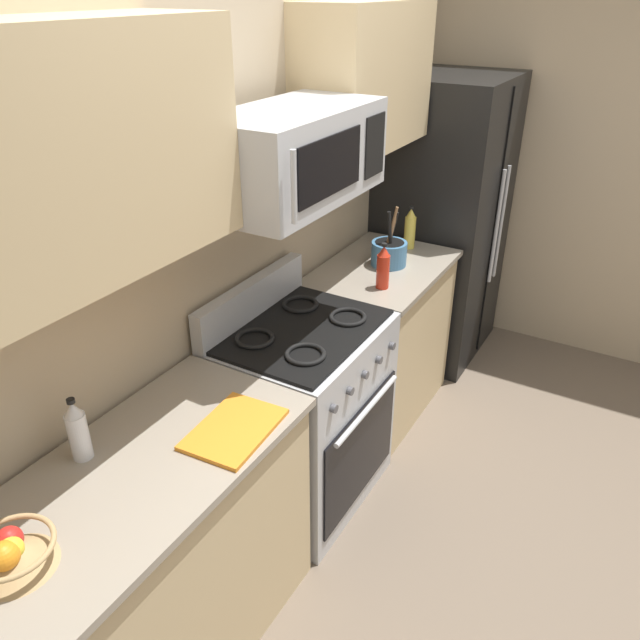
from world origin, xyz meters
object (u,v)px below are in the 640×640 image
object	(u,v)px
fruit_basket	(12,553)
bottle_hot_sauce	(383,268)
refrigerator	(442,222)
cutting_board	(234,429)
utensil_crock	(389,252)
microwave	(294,155)
bottle_vinegar	(78,431)
bottle_oil	(410,229)
range_oven	(304,412)

from	to	relation	value
fruit_basket	bottle_hot_sauce	xyz separation A→B (m)	(2.01, -0.11, 0.06)
refrigerator	cutting_board	distance (m)	2.38
utensil_crock	microwave	bearing A→B (deg)	177.22
refrigerator	bottle_vinegar	distance (m)	2.73
refrigerator	cutting_board	world-z (taller)	refrigerator
microwave	refrigerator	bearing A→B (deg)	-1.47
bottle_vinegar	refrigerator	bearing A→B (deg)	-4.27
cutting_board	bottle_oil	distance (m)	1.84
bottle_vinegar	range_oven	bearing A→B (deg)	-10.13
fruit_basket	cutting_board	world-z (taller)	fruit_basket
microwave	cutting_board	distance (m)	1.04
refrigerator	microwave	size ratio (longest dim) A/B	2.24
microwave	fruit_basket	world-z (taller)	microwave
utensil_crock	bottle_vinegar	size ratio (longest dim) A/B	1.44
microwave	bottle_vinegar	distance (m)	1.25
microwave	fruit_basket	size ratio (longest dim) A/B	3.54
bottle_vinegar	utensil_crock	bearing A→B (deg)	-6.06
fruit_basket	refrigerator	bearing A→B (deg)	-0.35
fruit_basket	cutting_board	xyz separation A→B (m)	(0.73, -0.16, -0.04)
bottle_oil	microwave	bearing A→B (deg)	177.95
utensil_crock	bottle_vinegar	xyz separation A→B (m)	(-1.90, 0.20, 0.03)
refrigerator	bottle_oil	distance (m)	0.55
range_oven	utensil_crock	distance (m)	1.00
refrigerator	bottle_oil	xyz separation A→B (m)	(-0.54, 0.00, 0.13)
bottle_hot_sauce	bottle_oil	bearing A→B (deg)	9.56
microwave	cutting_board	world-z (taller)	microwave
cutting_board	bottle_vinegar	xyz separation A→B (m)	(-0.35, 0.34, 0.10)
range_oven	cutting_board	xyz separation A→B (m)	(-0.69, -0.16, 0.44)
range_oven	utensil_crock	xyz separation A→B (m)	(0.86, -0.02, 0.51)
refrigerator	fruit_basket	size ratio (longest dim) A/B	7.94
fruit_basket	bottle_vinegar	xyz separation A→B (m)	(0.38, 0.18, 0.06)
bottle_hot_sauce	bottle_vinegar	bearing A→B (deg)	169.71
bottle_hot_sauce	microwave	bearing A→B (deg)	167.01
utensil_crock	bottle_oil	distance (m)	0.28
range_oven	microwave	xyz separation A→B (m)	(-0.00, 0.03, 1.20)
cutting_board	bottle_oil	bearing A→B (deg)	4.38
microwave	utensil_crock	size ratio (longest dim) A/B	2.45
bottle_oil	bottle_hot_sauce	bearing A→B (deg)	-170.44
cutting_board	refrigerator	bearing A→B (deg)	3.33
range_oven	refrigerator	distance (m)	1.73
bottle_oil	bottle_hot_sauce	size ratio (longest dim) A/B	1.05
refrigerator	bottle_oil	bearing A→B (deg)	179.75
microwave	bottle_vinegar	size ratio (longest dim) A/B	3.52
range_oven	bottle_hot_sauce	xyz separation A→B (m)	(0.58, -0.11, 0.54)
refrigerator	utensil_crock	bearing A→B (deg)	179.91
bottle_oil	cutting_board	bearing A→B (deg)	-175.62
fruit_basket	bottle_vinegar	size ratio (longest dim) A/B	0.99
refrigerator	utensil_crock	distance (m)	0.82
microwave	fruit_basket	xyz separation A→B (m)	(-1.43, -0.02, -0.72)
utensil_crock	bottle_vinegar	bearing A→B (deg)	173.94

